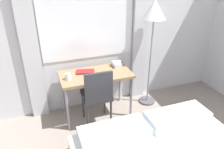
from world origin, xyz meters
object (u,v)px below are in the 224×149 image
at_px(desk, 96,77).
at_px(standing_lamp, 154,18).
at_px(desk_chair, 97,94).
at_px(book, 85,72).
at_px(telephone, 116,64).
at_px(mug, 68,77).

relative_size(desk, standing_lamp, 0.61).
relative_size(desk_chair, book, 3.13).
bearing_deg(desk, telephone, 19.78).
bearing_deg(desk, standing_lamp, 2.33).
height_order(desk, desk_chair, desk_chair).
height_order(desk_chair, telephone, desk_chair).
bearing_deg(desk, mug, -172.56).
distance_m(desk, desk_chair, 0.29).
xyz_separation_m(book, mug, (-0.27, -0.13, 0.03)).
distance_m(desk, book, 0.18).
bearing_deg(desk_chair, desk, 78.96).
height_order(telephone, book, telephone).
bearing_deg(book, mug, -154.19).
bearing_deg(telephone, desk, -160.22).
bearing_deg(mug, book, 25.81).
distance_m(desk_chair, telephone, 0.63).
height_order(desk, book, book).
height_order(telephone, mug, mug).
height_order(desk_chair, book, desk_chair).
relative_size(book, mug, 3.28).
relative_size(standing_lamp, telephone, 9.59).
xyz_separation_m(desk_chair, mug, (-0.35, 0.20, 0.23)).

